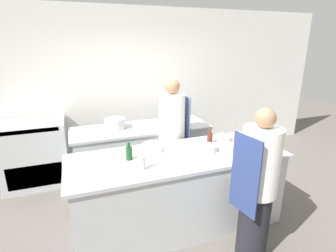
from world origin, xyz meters
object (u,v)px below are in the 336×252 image
Objects in this scene: oven_range at (36,153)px; chef_at_stove at (172,138)px; bottle_olive_oil at (142,162)px; chef_at_prep_near at (257,188)px; bowl_wooden_salad at (258,148)px; bottle_vinegar at (129,153)px; bowl_ceramic_blue at (208,148)px; bowl_prep_small at (223,138)px; cup at (235,158)px; bottle_wine at (210,138)px; bowl_mixing_large at (153,147)px; stockpot at (115,124)px.

chef_at_stove reaches higher than oven_range.
oven_range is at bearing 123.00° from bottle_olive_oil.
chef_at_prep_near is 8.37× the size of bowl_wooden_salad.
bottle_vinegar is at bearing 104.28° from bottle_olive_oil.
bowl_prep_small is at bearing 32.71° from bowl_ceramic_blue.
cup is (1.09, -0.46, -0.04)m from bottle_vinegar.
chef_at_prep_near reaches higher than bottle_wine.
bowl_ceramic_blue is (0.96, -0.08, -0.05)m from bottle_vinegar.
stockpot is at bearing 106.67° from bowl_mixing_large.
bottle_vinegar reaches higher than bowl_wooden_salad.
oven_range is at bearing 144.38° from bowl_wooden_salad.
oven_range is 5.41× the size of bowl_prep_small.
bottle_olive_oil reaches higher than bowl_ceramic_blue.
chef_at_stove is at bearing -26.94° from oven_range.
bowl_prep_small is at bearing -19.63° from chef_at_prep_near.
chef_at_prep_near is 1.28m from bowl_mixing_large.
bottle_wine reaches higher than bowl_prep_small.
chef_at_stove is 6.52× the size of bowl_mixing_large.
bottle_vinegar is at bearing -153.07° from bowl_mixing_large.
chef_at_stove reaches higher than bowl_mixing_large.
chef_at_stove reaches higher than cup.
bottle_vinegar is (-1.11, 0.83, 0.21)m from chef_at_prep_near.
stockpot is (-0.74, 0.51, 0.15)m from chef_at_stove.
stockpot is (1.21, -0.48, 0.50)m from oven_range.
bottle_vinegar is at bearing -91.38° from stockpot.
chef_at_stove is 0.75m from bowl_prep_small.
cup is at bearing -22.81° from bottle_vinegar.
oven_range is at bearing 146.23° from bottle_wine.
bowl_wooden_salad is at bearing -11.04° from bottle_vinegar.
bowl_mixing_large reaches higher than bowl_ceramic_blue.
oven_range is at bearing 141.16° from bowl_ceramic_blue.
bottle_olive_oil is at bearing 170.60° from cup.
bowl_mixing_large is at bearing 30.01° from chef_at_prep_near.
chef_at_prep_near reaches higher than bowl_ceramic_blue.
chef_at_stove is 8.93× the size of bottle_wine.
bottle_vinegar is 1.07× the size of bottle_wine.
bowl_wooden_salad is (0.57, -0.22, -0.00)m from bowl_ceramic_blue.
chef_at_stove is at bearing 40.42° from bottle_vinegar.
bowl_wooden_salad is (0.44, -0.42, -0.05)m from bottle_wine.
bowl_wooden_salad is (0.22, -0.45, -0.01)m from bowl_prep_small.
bowl_wooden_salad is (1.45, -0.01, -0.05)m from bottle_olive_oil.
cup is (2.27, -2.10, 0.46)m from oven_range.
chef_at_stove reaches higher than bottle_vinegar.
bowl_ceramic_blue is (-0.35, -0.23, -0.00)m from bowl_prep_small.
bowl_prep_small is at bearing 6.01° from bottle_wine.
chef_at_prep_near is 1.19m from bottle_olive_oil.
stockpot is at bearing 123.27° from cup.
oven_range is 1.40m from stockpot.
chef_at_prep_near is at bearing -86.80° from cup.
cup is (0.32, -1.11, 0.11)m from chef_at_stove.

